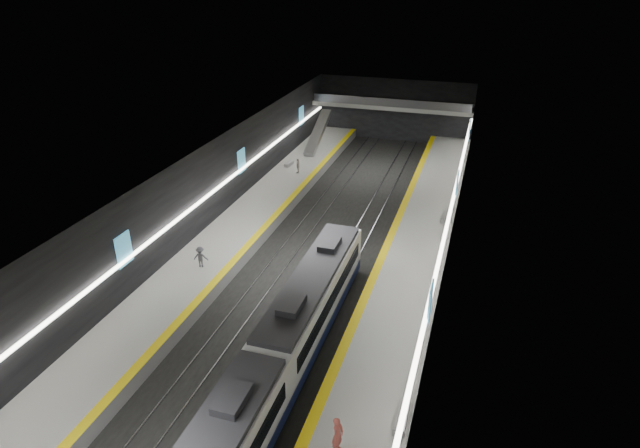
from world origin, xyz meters
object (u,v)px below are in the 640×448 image
(bench_right_near, at_px, (401,418))
(passenger_left_a, at_px, (298,166))
(bench_right_far, at_px, (445,217))
(passenger_right_a, at_px, (338,436))
(train, at_px, (267,376))
(escalator, at_px, (318,133))
(bench_left_far, at_px, (289,164))
(passenger_left_b, at_px, (201,257))

(bench_right_near, relative_size, passenger_left_a, 1.26)
(bench_right_far, distance_m, passenger_right_a, 26.67)
(train, bearing_deg, bench_right_near, 1.76)
(escalator, xyz_separation_m, passenger_left_a, (0.58, -8.78, -1.09))
(bench_right_far, xyz_separation_m, passenger_left_a, (-16.12, 6.90, 0.57))
(train, height_order, bench_left_far, train)
(train, bearing_deg, passenger_right_a, -28.16)
(bench_right_far, height_order, passenger_left_a, passenger_left_a)
(bench_right_near, bearing_deg, bench_left_far, 117.97)
(escalator, xyz_separation_m, passenger_left_b, (0.30, -29.31, -1.08))
(bench_left_far, relative_size, bench_right_far, 0.85)
(train, distance_m, passenger_right_a, 5.09)
(escalator, xyz_separation_m, passenger_right_a, (14.48, -42.24, -0.91))
(passenger_right_a, bearing_deg, passenger_left_b, 58.68)
(bench_right_far, xyz_separation_m, passenger_left_b, (-16.40, -13.64, 0.59))
(bench_right_far, bearing_deg, passenger_right_a, -94.39)
(passenger_left_a, bearing_deg, bench_left_far, -142.52)
(bench_right_far, distance_m, passenger_left_a, 17.54)
(escalator, distance_m, passenger_left_a, 8.86)
(train, xyz_separation_m, escalator, (-10.00, 39.84, 0.70))
(bench_right_near, bearing_deg, passenger_right_a, -135.00)
(passenger_left_b, bearing_deg, bench_right_near, 135.24)
(passenger_right_a, bearing_deg, train, 72.88)
(bench_left_far, height_order, bench_right_far, bench_right_far)
(bench_left_far, distance_m, bench_right_near, 37.45)
(train, xyz_separation_m, bench_left_far, (-11.17, 32.96, -0.99))
(bench_left_far, height_order, passenger_left_a, passenger_left_a)
(passenger_left_a, bearing_deg, train, 11.66)
(bench_left_far, bearing_deg, passenger_right_a, -61.57)
(train, relative_size, passenger_left_b, 18.22)
(escalator, xyz_separation_m, bench_right_near, (17.00, -39.62, -1.65))
(train, xyz_separation_m, passenger_right_a, (4.48, -2.40, -0.21))
(passenger_left_b, bearing_deg, passenger_left_a, -103.85)
(bench_left_far, distance_m, bench_right_far, 19.92)
(bench_right_near, bearing_deg, passenger_left_b, 147.25)
(escalator, bearing_deg, bench_left_far, -99.65)
(bench_left_far, height_order, passenger_right_a, passenger_right_a)
(train, xyz_separation_m, passenger_left_a, (-9.42, 31.06, -0.39))
(train, distance_m, escalator, 41.08)
(passenger_left_a, bearing_deg, bench_right_far, 61.64)
(bench_left_far, xyz_separation_m, passenger_left_a, (1.75, -1.90, 0.60))
(escalator, relative_size, bench_right_far, 4.13)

